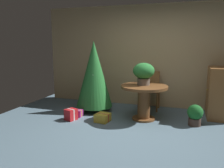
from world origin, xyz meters
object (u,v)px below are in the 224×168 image
object	(u,v)px
wooden_chair_far	(151,87)
potted_plant	(195,114)
holiday_tree	(94,74)
gift_box_gold	(103,118)
gift_box_purple	(77,113)
wooden_cabinet	(220,93)
gift_box_red	(71,114)
round_dining_table	(144,96)
flower_vase	(144,72)

from	to	relation	value
wooden_chair_far	potted_plant	xyz separation A→B (m)	(1.05, -0.94, -0.32)
holiday_tree	gift_box_gold	size ratio (longest dim) A/B	5.14
gift_box_purple	wooden_cabinet	distance (m)	3.19
wooden_chair_far	gift_box_red	size ratio (longest dim) A/B	3.36
potted_plant	wooden_chair_far	bearing A→B (deg)	138.18
holiday_tree	gift_box_gold	xyz separation A→B (m)	(0.47, -0.69, -0.82)
round_dining_table	potted_plant	world-z (taller)	round_dining_table
gift_box_purple	round_dining_table	bearing A→B (deg)	10.55
round_dining_table	wooden_chair_far	xyz separation A→B (m)	(0.00, 0.88, 0.03)
round_dining_table	flower_vase	size ratio (longest dim) A/B	2.09
gift_box_purple	gift_box_gold	distance (m)	0.68
potted_plant	round_dining_table	bearing A→B (deg)	177.12
round_dining_table	gift_box_purple	bearing A→B (deg)	-169.45
wooden_chair_far	gift_box_red	distance (m)	2.09
round_dining_table	gift_box_purple	xyz separation A→B (m)	(-1.46, -0.27, -0.44)
holiday_tree	gift_box_gold	world-z (taller)	holiday_tree
gift_box_gold	round_dining_table	bearing A→B (deg)	27.35
holiday_tree	gift_box_red	distance (m)	1.14
wooden_chair_far	holiday_tree	world-z (taller)	holiday_tree
flower_vase	gift_box_gold	world-z (taller)	flower_vase
wooden_chair_far	gift_box_purple	bearing A→B (deg)	-141.66
gift_box_gold	wooden_cabinet	xyz separation A→B (m)	(2.35, 1.06, 0.48)
round_dining_table	flower_vase	world-z (taller)	flower_vase
wooden_chair_far	gift_box_purple	xyz separation A→B (m)	(-1.46, -1.16, -0.47)
gift_box_gold	wooden_cabinet	world-z (taller)	wooden_cabinet
wooden_chair_far	gift_box_red	bearing A→B (deg)	-136.37
gift_box_red	round_dining_table	bearing A→B (deg)	19.63
flower_vase	potted_plant	world-z (taller)	flower_vase
holiday_tree	gift_box_purple	bearing A→B (deg)	-109.31
flower_vase	wooden_cabinet	world-z (taller)	flower_vase
gift_box_red	wooden_cabinet	xyz separation A→B (m)	(3.03, 1.18, 0.44)
gift_box_purple	wooden_cabinet	xyz separation A→B (m)	(3.01, 0.92, 0.48)
flower_vase	potted_plant	bearing A→B (deg)	-6.67
wooden_cabinet	gift_box_red	bearing A→B (deg)	-158.72
round_dining_table	holiday_tree	world-z (taller)	holiday_tree
gift_box_red	potted_plant	bearing A→B (deg)	10.66
gift_box_red	wooden_cabinet	size ratio (longest dim) A/B	0.25
round_dining_table	holiday_tree	bearing A→B (deg)	167.69
holiday_tree	gift_box_red	size ratio (longest dim) A/B	6.02
wooden_chair_far	gift_box_gold	distance (m)	1.59
gift_box_gold	potted_plant	distance (m)	1.88
wooden_chair_far	potted_plant	world-z (taller)	wooden_chair_far
holiday_tree	flower_vase	bearing A→B (deg)	-9.35
gift_box_gold	potted_plant	xyz separation A→B (m)	(1.84, 0.36, 0.14)
wooden_cabinet	wooden_chair_far	bearing A→B (deg)	171.53
gift_box_gold	wooden_cabinet	distance (m)	2.62
wooden_chair_far	holiday_tree	distance (m)	1.45
round_dining_table	wooden_cabinet	distance (m)	1.68
wooden_cabinet	round_dining_table	bearing A→B (deg)	-157.18
holiday_tree	wooden_cabinet	bearing A→B (deg)	7.59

